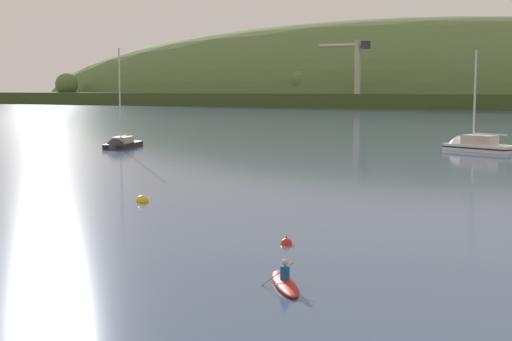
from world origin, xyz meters
name	(u,v)px	position (x,y,z in m)	size (l,w,h in m)	color
far_shoreline_hill	(389,105)	(-49.43, 265.30, 0.18)	(425.40, 118.90, 65.33)	#3C4E24
dockside_crane	(356,74)	(-50.55, 223.22, 11.12)	(17.20, 4.59, 22.10)	#4C4C51
sailboat_near_mooring	(472,148)	(6.38, 66.65, 0.29)	(8.84, 6.31, 11.95)	white
sailboat_far_left	(120,147)	(-29.88, 54.76, 0.18)	(3.95, 7.76, 12.11)	#232328
canoe_with_paddler	(285,282)	(7.61, 8.44, 0.10)	(2.37, 3.34, 1.02)	maroon
mooring_buoy_midchannel	(142,201)	(-6.88, 22.55, 0.00)	(0.75, 0.75, 0.83)	yellow
mooring_buoy_far_upstream	(286,244)	(5.23, 14.76, 0.00)	(0.51, 0.51, 0.59)	red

